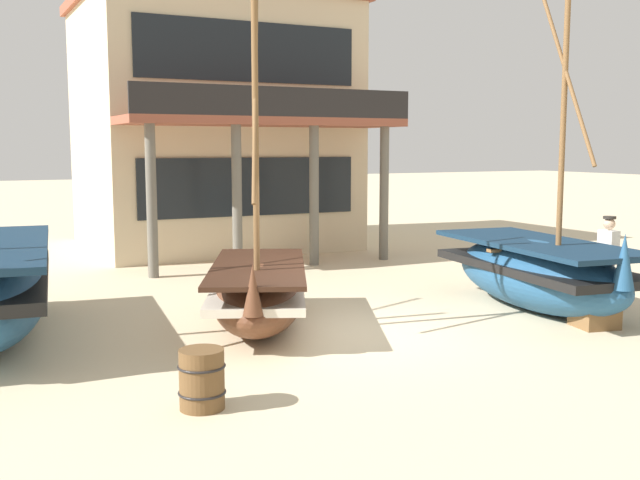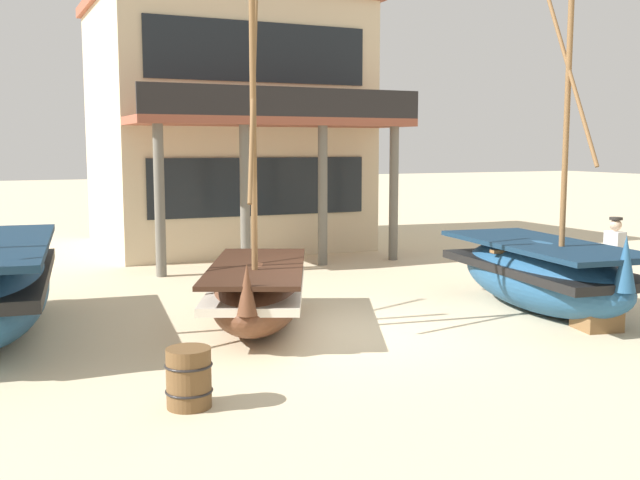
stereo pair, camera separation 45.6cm
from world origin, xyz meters
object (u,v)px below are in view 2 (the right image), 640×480
Objects in this scene: fishing_boat_near_left at (542,273)px; cargo_crate at (597,314)px; fisherman_by_hull at (614,262)px; harbor_building_main at (224,124)px; wooden_barrel at (189,378)px; fishing_boat_far_right at (257,292)px.

fishing_boat_near_left is 10.16× the size of cargo_crate.
fishing_boat_near_left is 3.78× the size of fisherman_by_hull.
wooden_barrel is at bearing -109.10° from harbor_building_main.
fishing_boat_far_right is 7.68× the size of wooden_barrel.
fishing_boat_near_left is at bearing 84.88° from cargo_crate.
fishing_boat_near_left is 5.24m from fishing_boat_far_right.
fishing_boat_near_left is 9.09× the size of wooden_barrel.
cargo_crate is (-0.13, -1.50, -0.45)m from fishing_boat_near_left.
harbor_building_main is (-2.42, 11.43, 2.95)m from fishing_boat_near_left.
wooden_barrel reaches higher than cargo_crate.
fishing_boat_near_left is at bearing 171.57° from fisherman_by_hull.
wooden_barrel is (-7.19, -2.34, -0.36)m from fishing_boat_near_left.
fishing_boat_near_left reaches higher than fishing_boat_far_right.
fishing_boat_near_left is 1.54m from fisherman_by_hull.
fishing_boat_far_right is at bearing 153.36° from cargo_crate.
cargo_crate is (-1.65, -1.28, -0.57)m from fisherman_by_hull.
fishing_boat_far_right reaches higher than fisherman_by_hull.
cargo_crate is at bearing -79.96° from harbor_building_main.
fishing_boat_far_right is 3.19× the size of fisherman_by_hull.
fisherman_by_hull is 0.20× the size of harbor_building_main.
fisherman_by_hull is (6.66, -1.24, 0.24)m from fishing_boat_far_right.
fisherman_by_hull is 2.16m from cargo_crate.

